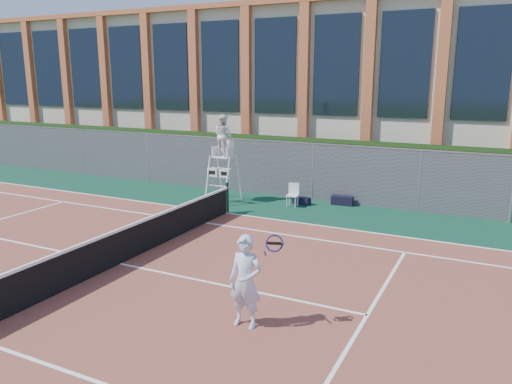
% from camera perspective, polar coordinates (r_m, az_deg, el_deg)
% --- Properties ---
extents(ground, '(120.00, 120.00, 0.00)m').
position_cam_1_polar(ground, '(13.38, -15.32, -8.03)').
color(ground, '#233814').
extents(apron, '(36.00, 20.00, 0.01)m').
position_cam_1_polar(apron, '(14.08, -12.62, -6.78)').
color(apron, '#0B3322').
rests_on(apron, ground).
extents(tennis_court, '(23.77, 10.97, 0.02)m').
position_cam_1_polar(tennis_court, '(13.37, -15.32, -7.95)').
color(tennis_court, brown).
rests_on(tennis_court, apron).
extents(tennis_net, '(0.10, 11.30, 1.10)m').
position_cam_1_polar(tennis_net, '(13.20, -15.46, -5.85)').
color(tennis_net, black).
rests_on(tennis_net, ground).
extents(fence, '(40.00, 0.06, 2.20)m').
position_cam_1_polar(fence, '(20.24, 1.16, 2.75)').
color(fence, '#595E60').
rests_on(fence, ground).
extents(hedge, '(40.00, 1.40, 2.20)m').
position_cam_1_polar(hedge, '(21.32, 2.54, 3.26)').
color(hedge, black).
rests_on(hedge, ground).
extents(building, '(45.00, 10.60, 8.22)m').
position_cam_1_polar(building, '(28.47, 9.23, 11.70)').
color(building, beige).
rests_on(building, ground).
extents(umpire_chair, '(0.94, 1.45, 3.38)m').
position_cam_1_polar(umpire_chair, '(18.94, -3.75, 6.20)').
color(umpire_chair, white).
rests_on(umpire_chair, ground).
extents(plastic_chair, '(0.44, 0.44, 0.87)m').
position_cam_1_polar(plastic_chair, '(18.52, 4.27, -0.09)').
color(plastic_chair, silver).
rests_on(plastic_chair, apron).
extents(sports_bag_near, '(0.83, 0.39, 0.35)m').
position_cam_1_polar(sports_bag_near, '(19.00, 9.83, -0.94)').
color(sports_bag_near, black).
rests_on(sports_bag_near, apron).
extents(sports_bag_far, '(0.72, 0.41, 0.27)m').
position_cam_1_polar(sports_bag_far, '(18.93, 5.21, -0.97)').
color(sports_bag_far, black).
rests_on(sports_bag_far, apron).
extents(tennis_player, '(1.01, 0.68, 1.81)m').
position_cam_1_polar(tennis_player, '(9.54, -1.18, -10.17)').
color(tennis_player, silver).
rests_on(tennis_player, tennis_court).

